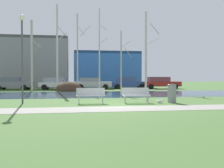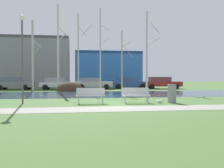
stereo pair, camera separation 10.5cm
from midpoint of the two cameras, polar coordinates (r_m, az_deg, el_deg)
The scene contains 22 objects.
ground_plane at distance 23.67m, azimuth -2.91°, elevation -2.08°, with size 120.00×120.00×0.00m, color #476B33.
paved_path_strip at distance 12.09m, azimuth 2.51°, elevation -5.48°, with size 60.00×2.03×0.01m, color gray.
river_band at distance 22.63m, azimuth -2.66°, elevation -2.23°, with size 80.00×8.57×0.01m, color #2D475B.
soil_mound at distance 28.35m, azimuth -9.25°, elevation -1.51°, with size 2.91×2.77×2.01m, color #423021.
bench_left at distance 14.48m, azimuth -4.53°, elevation -2.47°, with size 1.62×0.63×0.87m.
bench_right at distance 14.89m, azimuth 5.50°, elevation -2.37°, with size 1.62×0.63×0.87m.
trash_bin at distance 15.34m, azimuth 13.28°, elevation -1.99°, with size 0.51×0.51×1.07m.
seagull at distance 14.76m, azimuth 10.75°, elevation -3.74°, with size 0.48×0.18×0.27m.
streetlamp at distance 15.39m, azimuth -19.01°, elevation 8.37°, with size 0.32×0.32×4.94m.
birch_far_left at distance 29.16m, azimuth -16.93°, elevation 6.09°, with size 1.12×1.86×7.59m.
birch_left at distance 28.33m, azimuth -11.65°, elevation 7.94°, with size 1.14×1.93×9.23m.
birch_center_left at distance 29.07m, azimuth -7.27°, elevation 7.18°, with size 1.54×2.27×8.49m.
birch_center at distance 29.15m, azimuth -2.47°, elevation 7.75°, with size 0.99×1.78×9.19m.
birch_center_right at distance 29.27m, azimuth 2.39°, elevation 5.33°, with size 1.28×2.31×6.70m.
birch_right at distance 28.92m, azimuth 7.87°, elevation 7.36°, with size 1.62×2.95×8.68m.
parked_van_nearest_grey at distance 32.55m, azimuth -20.76°, elevation 0.19°, with size 4.48×2.36×1.49m.
parked_sedan_second_white at distance 31.70m, azimuth -11.88°, elevation 0.17°, with size 4.27×2.32×1.44m.
parked_hatch_third_silver at distance 32.01m, azimuth -4.05°, elevation 0.21°, with size 4.64×2.38×1.41m.
parked_wagon_fourth_blue at distance 33.42m, azimuth 3.80°, elevation 0.33°, with size 4.76×2.26×1.52m.
parked_suv_fifth_red at distance 33.73m, azimuth 10.98°, elevation 0.31°, with size 4.85×2.23×1.52m.
building_grey_warehouse at distance 41.71m, azimuth -18.18°, elevation 4.50°, with size 12.81×6.80×7.43m.
building_blue_store at distance 41.76m, azimuth -1.02°, elevation 3.22°, with size 10.19×6.22×5.47m.
Camera 2 is at (-2.23, -13.52, 1.47)m, focal length 41.48 mm.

